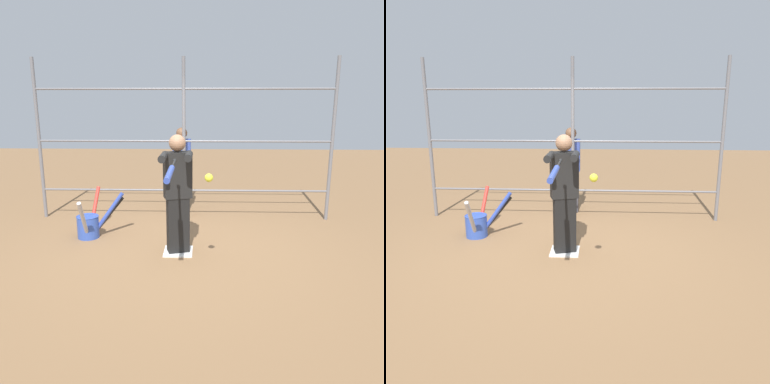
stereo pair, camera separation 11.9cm
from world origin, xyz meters
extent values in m
plane|color=olive|center=(0.00, 0.00, 0.00)|extent=(24.00, 24.00, 0.00)
cube|color=white|center=(0.00, 0.00, 0.01)|extent=(0.40, 0.40, 0.02)
cylinder|color=slate|center=(-2.55, -1.60, 1.40)|extent=(0.06, 0.06, 2.80)
cylinder|color=slate|center=(0.00, -1.60, 1.40)|extent=(0.06, 0.06, 2.80)
cylinder|color=slate|center=(2.55, -1.60, 1.40)|extent=(0.06, 0.06, 2.80)
cylinder|color=slate|center=(0.00, -1.60, 0.52)|extent=(5.11, 0.04, 0.04)
cylinder|color=slate|center=(0.00, -1.60, 1.40)|extent=(5.11, 0.04, 0.04)
cylinder|color=slate|center=(0.00, -1.60, 2.28)|extent=(5.11, 0.04, 0.04)
cube|color=black|center=(0.00, 0.00, 0.40)|extent=(0.33, 0.26, 0.79)
cube|color=black|center=(0.00, 0.00, 1.11)|extent=(0.41, 0.30, 0.62)
sphere|color=#9E7051|center=(0.00, 0.00, 1.53)|extent=(0.22, 0.22, 0.22)
cylinder|color=black|center=(-0.16, 0.18, 1.39)|extent=(0.10, 0.44, 0.10)
cylinder|color=black|center=(0.16, 0.27, 1.39)|extent=(0.10, 0.44, 0.10)
sphere|color=black|center=(0.00, 0.44, 1.37)|extent=(0.05, 0.05, 0.05)
cylinder|color=black|center=(0.00, 0.62, 1.35)|extent=(0.03, 0.36, 0.06)
cylinder|color=#334CB2|center=(0.01, 1.07, 1.32)|extent=(0.07, 0.55, 0.10)
sphere|color=yellow|center=(-0.41, 0.81, 1.23)|extent=(0.10, 0.10, 0.10)
cylinder|color=#3351B2|center=(1.44, -0.55, 0.17)|extent=(0.33, 0.33, 0.34)
torus|color=#3351B2|center=(1.44, -0.55, 0.34)|extent=(0.34, 0.34, 0.01)
cylinder|color=#B2B2B7|center=(1.40, -0.24, 0.37)|extent=(0.13, 0.55, 0.70)
cylinder|color=black|center=(1.15, -0.65, 0.32)|extent=(0.52, 0.24, 0.60)
cylinder|color=red|center=(1.43, -0.87, 0.36)|extent=(0.09, 0.57, 0.67)
cylinder|color=#334CB2|center=(1.14, -0.61, 0.36)|extent=(0.53, 0.17, 0.68)
cube|color=#3F3F47|center=(0.06, -2.02, 0.40)|extent=(0.27, 0.16, 0.80)
cube|color=#334799|center=(0.06, -2.02, 1.10)|extent=(0.33, 0.18, 0.60)
sphere|color=brown|center=(0.06, -2.02, 1.50)|extent=(0.21, 0.21, 0.21)
camera|label=1|loc=(-0.36, 4.92, 2.05)|focal=35.00mm
camera|label=2|loc=(-0.48, 4.92, 2.05)|focal=35.00mm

